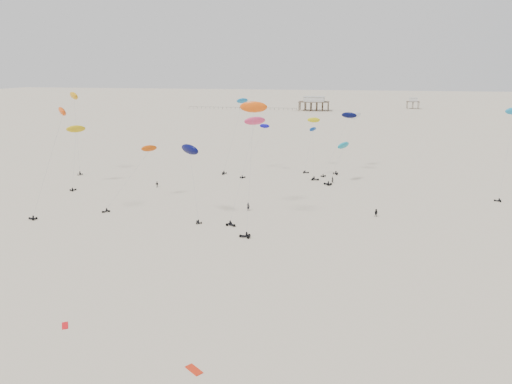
% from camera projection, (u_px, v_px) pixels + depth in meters
% --- Properties ---
extents(ground_plane, '(900.00, 900.00, 0.00)m').
position_uv_depth(ground_plane, '(308.00, 143.00, 206.46)').
color(ground_plane, beige).
extents(pavilion_main, '(21.00, 13.00, 9.80)m').
position_uv_depth(pavilion_main, '(314.00, 105.00, 349.88)').
color(pavilion_main, brown).
rests_on(pavilion_main, ground).
extents(pavilion_small, '(9.00, 7.00, 8.00)m').
position_uv_depth(pavilion_small, '(413.00, 104.00, 365.51)').
color(pavilion_small, brown).
rests_on(pavilion_small, ground).
extents(pier_fence, '(80.20, 0.20, 1.50)m').
position_uv_depth(pier_fence, '(242.00, 108.00, 360.45)').
color(pier_fence, black).
rests_on(pier_fence, ground).
extents(rig_0, '(7.29, 8.14, 22.11)m').
position_uv_depth(rig_0, '(237.00, 123.00, 146.16)').
color(rig_0, black).
rests_on(rig_0, ground).
extents(rig_1, '(7.18, 11.63, 16.56)m').
position_uv_depth(rig_1, '(257.00, 143.00, 145.22)').
color(rig_1, black).
rests_on(rig_1, ground).
extents(rig_2, '(7.79, 16.78, 18.23)m').
position_uv_depth(rig_2, '(139.00, 163.00, 116.19)').
color(rig_2, black).
rests_on(rig_2, ground).
extents(rig_3, '(7.94, 14.96, 18.99)m').
position_uv_depth(rig_3, '(352.00, 125.00, 151.21)').
color(rig_3, black).
rests_on(rig_3, ground).
extents(rig_4, '(9.81, 10.28, 19.06)m').
position_uv_depth(rig_4, '(346.00, 123.00, 145.33)').
color(rig_4, black).
rests_on(rig_4, ground).
extents(rig_5, '(4.05, 11.57, 16.84)m').
position_uv_depth(rig_5, '(312.00, 132.00, 152.86)').
color(rig_5, black).
rests_on(rig_5, ground).
extents(rig_6, '(5.53, 6.74, 24.04)m').
position_uv_depth(rig_6, '(75.00, 108.00, 144.04)').
color(rig_6, black).
rests_on(rig_6, ground).
extents(rig_7, '(6.86, 10.63, 22.13)m').
position_uv_depth(rig_7, '(512.00, 123.00, 119.59)').
color(rig_7, black).
rests_on(rig_7, ground).
extents(rig_8, '(9.54, 7.28, 23.28)m').
position_uv_depth(rig_8, '(56.00, 133.00, 101.81)').
color(rig_8, black).
rests_on(rig_8, ground).
extents(rig_9, '(3.83, 7.30, 14.43)m').
position_uv_depth(rig_9, '(314.00, 156.00, 139.98)').
color(rig_9, black).
rests_on(rig_9, ground).
extents(rig_10, '(5.58, 12.24, 25.06)m').
position_uv_depth(rig_10, '(252.00, 129.00, 96.36)').
color(rig_10, black).
rests_on(rig_10, ground).
extents(rig_11, '(6.03, 17.49, 22.81)m').
position_uv_depth(rig_11, '(250.00, 140.00, 106.34)').
color(rig_11, black).
rests_on(rig_11, ground).
extents(rig_12, '(6.66, 8.18, 15.75)m').
position_uv_depth(rig_12, '(191.00, 155.00, 102.79)').
color(rig_12, black).
rests_on(rig_12, ground).
extents(rig_13, '(5.88, 11.10, 16.62)m').
position_uv_depth(rig_13, '(75.00, 136.00, 131.41)').
color(rig_13, black).
rests_on(rig_13, ground).
extents(rig_14, '(7.23, 8.47, 11.53)m').
position_uv_depth(rig_14, '(340.00, 153.00, 134.58)').
color(rig_14, black).
rests_on(rig_14, ground).
extents(spectator_0, '(0.87, 0.67, 2.16)m').
position_uv_depth(spectator_0, '(248.00, 211.00, 110.45)').
color(spectator_0, black).
rests_on(spectator_0, ground).
extents(spectator_1, '(1.11, 0.93, 1.98)m').
position_uv_depth(spectator_1, '(376.00, 217.00, 105.89)').
color(spectator_1, black).
rests_on(spectator_1, ground).
extents(spectator_2, '(1.14, 0.66, 1.87)m').
position_uv_depth(spectator_2, '(157.00, 187.00, 131.42)').
color(spectator_2, black).
rests_on(spectator_2, ground).
extents(spectator_3, '(0.91, 0.88, 2.08)m').
position_uv_depth(spectator_3, '(332.00, 183.00, 136.29)').
color(spectator_3, black).
rests_on(spectator_3, ground).
extents(grounded_kite_a, '(2.29, 2.06, 0.08)m').
position_uv_depth(grounded_kite_a, '(194.00, 370.00, 52.72)').
color(grounded_kite_a, red).
rests_on(grounded_kite_a, ground).
extents(grounded_kite_b, '(1.55, 1.90, 0.07)m').
position_uv_depth(grounded_kite_b, '(65.00, 326.00, 61.67)').
color(grounded_kite_b, red).
rests_on(grounded_kite_b, ground).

